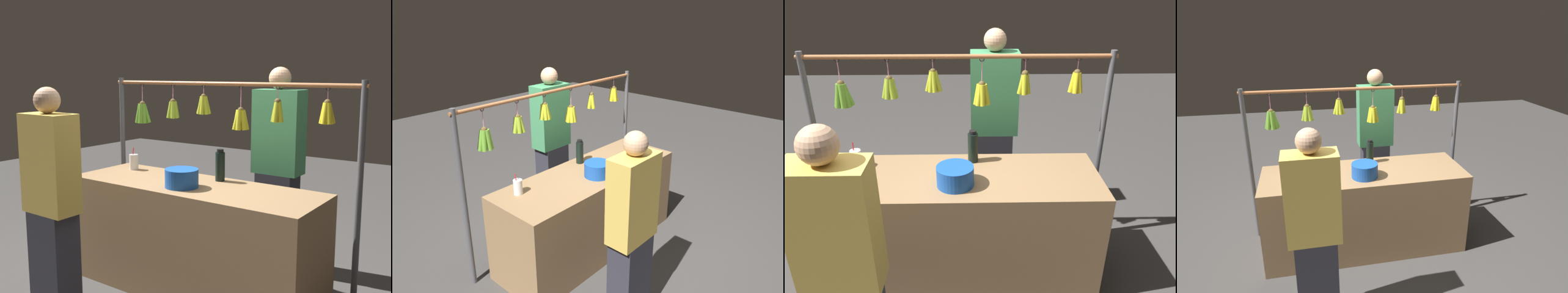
# 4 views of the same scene
# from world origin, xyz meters

# --- Properties ---
(ground_plane) EXTENTS (12.00, 12.00, 0.00)m
(ground_plane) POSITION_xyz_m (0.00, 0.00, 0.00)
(ground_plane) COLOR #3F3D3B
(market_counter) EXTENTS (1.94, 0.66, 0.83)m
(market_counter) POSITION_xyz_m (0.00, 0.00, 0.41)
(market_counter) COLOR olive
(market_counter) RESTS_ON ground
(display_rack) EXTENTS (2.25, 0.14, 1.60)m
(display_rack) POSITION_xyz_m (0.05, -0.39, 1.17)
(display_rack) COLOR #4C4C51
(display_rack) RESTS_ON ground
(water_bottle) EXTENTS (0.07, 0.07, 0.24)m
(water_bottle) POSITION_xyz_m (-0.10, -0.21, 0.95)
(water_bottle) COLOR black
(water_bottle) RESTS_ON market_counter
(blue_bucket) EXTENTS (0.24, 0.24, 0.13)m
(blue_bucket) POSITION_xyz_m (0.02, 0.12, 0.90)
(blue_bucket) COLOR #194EB1
(blue_bucket) RESTS_ON market_counter
(drink_cup) EXTENTS (0.08, 0.08, 0.19)m
(drink_cup) POSITION_xyz_m (0.73, -0.15, 0.89)
(drink_cup) COLOR silver
(drink_cup) RESTS_ON market_counter
(vendor_person) EXTENTS (0.40, 0.22, 1.69)m
(vendor_person) POSITION_xyz_m (-0.29, -0.82, 0.84)
(vendor_person) COLOR #2D2D38
(vendor_person) RESTS_ON ground
(customer_person) EXTENTS (0.37, 0.20, 1.56)m
(customer_person) POSITION_xyz_m (0.51, 0.86, 0.77)
(customer_person) COLOR #2D2D38
(customer_person) RESTS_ON ground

